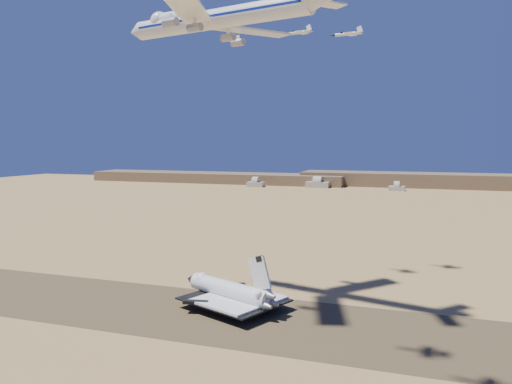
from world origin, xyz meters
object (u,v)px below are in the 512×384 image
(carrier_747, at_px, (211,20))
(chase_jet_d, at_px, (299,32))
(crew_a, at_px, (235,314))
(chase_jet_e, at_px, (348,34))
(shuttle, at_px, (229,292))
(crew_b, at_px, (243,316))
(crew_c, at_px, (242,315))

(carrier_747, height_order, chase_jet_d, carrier_747)
(crew_a, distance_m, chase_jet_d, 120.58)
(crew_a, xyz_separation_m, chase_jet_e, (25.50, 73.27, 106.07))
(chase_jet_d, bearing_deg, shuttle, -86.39)
(shuttle, relative_size, crew_b, 28.41)
(crew_a, xyz_separation_m, chase_jet_d, (6.87, 58.79, 105.05))
(shuttle, distance_m, chase_jet_d, 113.00)
(chase_jet_d, bearing_deg, crew_a, -79.87)
(crew_b, bearing_deg, chase_jet_d, -35.35)
(carrier_747, height_order, crew_c, carrier_747)
(chase_jet_d, bearing_deg, crew_c, -77.13)
(shuttle, bearing_deg, crew_b, -23.41)
(crew_c, xyz_separation_m, chase_jet_d, (4.04, 58.87, 104.90))
(crew_c, bearing_deg, crew_a, 42.33)
(crew_b, xyz_separation_m, chase_jet_e, (22.22, 74.25, 106.09))
(carrier_747, distance_m, chase_jet_e, 71.57)
(chase_jet_e, bearing_deg, carrier_747, -114.59)
(crew_b, xyz_separation_m, crew_c, (-0.45, 0.89, 0.17))
(shuttle, xyz_separation_m, crew_a, (5.08, -7.76, -4.94))
(crew_c, height_order, chase_jet_d, chase_jet_d)
(chase_jet_d, xyz_separation_m, chase_jet_e, (18.64, 14.49, 1.02))
(crew_a, bearing_deg, chase_jet_d, 0.36)
(shuttle, height_order, crew_c, shuttle)
(carrier_747, relative_size, crew_a, 54.91)
(shuttle, xyz_separation_m, crew_b, (8.36, -8.74, -4.96))
(shuttle, bearing_deg, crew_a, -33.94)
(crew_c, distance_m, chase_jet_d, 120.36)
(crew_b, relative_size, chase_jet_e, 0.10)
(shuttle, height_order, crew_a, shuttle)
(carrier_747, relative_size, crew_c, 46.17)
(crew_c, bearing_deg, chase_jet_e, -63.10)
(shuttle, bearing_deg, carrier_747, 168.95)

